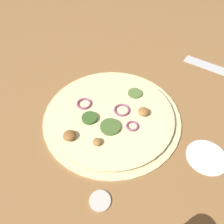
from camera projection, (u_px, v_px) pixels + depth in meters
name	position (u px, v px, depth m)	size (l,w,h in m)	color
ground_plane	(112.00, 116.00, 0.57)	(3.00, 3.00, 0.00)	olive
pizza	(112.00, 115.00, 0.56)	(0.35, 0.35, 0.03)	beige
loose_cap	(100.00, 200.00, 0.42)	(0.04, 0.04, 0.01)	beige
flour_patch	(207.00, 157.00, 0.49)	(0.09, 0.09, 0.00)	white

